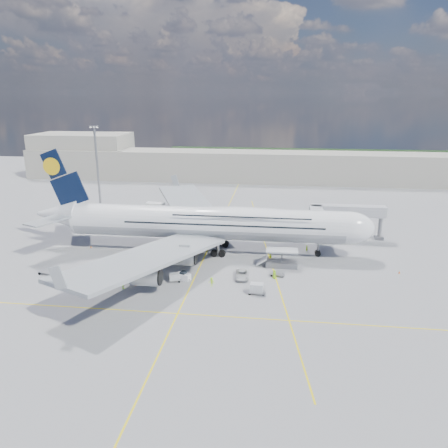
# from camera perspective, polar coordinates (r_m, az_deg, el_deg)

# --- Properties ---
(ground) EXTENTS (300.00, 300.00, 0.00)m
(ground) POSITION_cam_1_polar(r_m,az_deg,el_deg) (91.55, -3.24, -5.69)
(ground) COLOR gray
(ground) RESTS_ON ground
(taxi_line_main) EXTENTS (0.25, 220.00, 0.01)m
(taxi_line_main) POSITION_cam_1_polar(r_m,az_deg,el_deg) (91.54, -3.24, -5.69)
(taxi_line_main) COLOR yellow
(taxi_line_main) RESTS_ON ground
(taxi_line_cross) EXTENTS (120.00, 0.25, 0.01)m
(taxi_line_cross) POSITION_cam_1_polar(r_m,az_deg,el_deg) (73.85, -6.07, -11.55)
(taxi_line_cross) COLOR yellow
(taxi_line_cross) RESTS_ON ground
(taxi_line_diag) EXTENTS (14.16, 99.06, 0.01)m
(taxi_line_diag) POSITION_cam_1_polar(r_m,az_deg,el_deg) (99.50, 5.78, -3.87)
(taxi_line_diag) COLOR yellow
(taxi_line_diag) RESTS_ON ground
(airliner) EXTENTS (77.26, 79.15, 23.71)m
(airliner) POSITION_cam_1_polar(r_m,az_deg,el_deg) (98.51, -2.11, 0.20)
(airliner) COLOR white
(airliner) RESTS_ON ground
(jet_bridge) EXTENTS (18.80, 12.10, 8.50)m
(jet_bridge) POSITION_cam_1_polar(r_m,az_deg,el_deg) (108.73, 14.41, 1.26)
(jet_bridge) COLOR #B7B7BC
(jet_bridge) RESTS_ON ground
(cargo_loader) EXTENTS (8.53, 3.20, 3.67)m
(cargo_loader) POSITION_cam_1_polar(r_m,az_deg,el_deg) (92.41, 7.43, -4.75)
(cargo_loader) COLOR silver
(cargo_loader) RESTS_ON ground
(light_mast) EXTENTS (3.00, 0.70, 25.50)m
(light_mast) POSITION_cam_1_polar(r_m,az_deg,el_deg) (141.42, -16.22, 7.27)
(light_mast) COLOR gray
(light_mast) RESTS_ON ground
(terminal) EXTENTS (180.00, 16.00, 12.00)m
(terminal) POSITION_cam_1_polar(r_m,az_deg,el_deg) (181.17, 2.17, 7.56)
(terminal) COLOR #B2AD9E
(terminal) RESTS_ON ground
(hangar) EXTENTS (40.00, 22.00, 18.00)m
(hangar) POSITION_cam_1_polar(r_m,az_deg,el_deg) (203.87, -17.92, 8.65)
(hangar) COLOR #B2AD9E
(hangar) RESTS_ON ground
(tree_line) EXTENTS (160.00, 6.00, 8.00)m
(tree_line) POSITION_cam_1_polar(r_m,az_deg,el_deg) (226.60, 13.45, 8.46)
(tree_line) COLOR #193814
(tree_line) RESTS_ON ground
(dolly_row_a) EXTENTS (3.36, 2.33, 1.93)m
(dolly_row_a) POSITION_cam_1_polar(r_m,az_deg,el_deg) (88.97, -10.59, -5.92)
(dolly_row_a) COLOR gray
(dolly_row_a) RESTS_ON ground
(dolly_row_b) EXTENTS (3.48, 2.45, 0.46)m
(dolly_row_b) POSITION_cam_1_polar(r_m,az_deg,el_deg) (85.95, -17.11, -7.74)
(dolly_row_b) COLOR gray
(dolly_row_b) RESTS_ON ground
(dolly_row_c) EXTENTS (2.83, 1.99, 1.62)m
(dolly_row_c) POSITION_cam_1_polar(r_m,az_deg,el_deg) (85.18, -6.49, -6.91)
(dolly_row_c) COLOR gray
(dolly_row_c) RESTS_ON ground
(dolly_back) EXTENTS (3.74, 2.66, 0.50)m
(dolly_back) POSITION_cam_1_polar(r_m,az_deg,el_deg) (95.11, -22.06, -5.83)
(dolly_back) COLOR gray
(dolly_back) RESTS_ON ground
(dolly_nose_far) EXTENTS (3.04, 2.05, 0.41)m
(dolly_nose_far) POSITION_cam_1_polar(r_m,az_deg,el_deg) (87.93, 6.96, -6.54)
(dolly_nose_far) COLOR gray
(dolly_nose_far) RESTS_ON ground
(dolly_nose_near) EXTENTS (3.22, 1.84, 1.99)m
(dolly_nose_near) POSITION_cam_1_polar(r_m,az_deg,el_deg) (79.82, 4.29, -8.38)
(dolly_nose_near) COLOR gray
(dolly_nose_near) RESTS_ON ground
(baggage_tug) EXTENTS (3.08, 2.22, 1.75)m
(baggage_tug) POSITION_cam_1_polar(r_m,az_deg,el_deg) (85.65, -5.33, -6.81)
(baggage_tug) COLOR white
(baggage_tug) RESTS_ON ground
(catering_truck_inner) EXTENTS (6.75, 2.69, 4.06)m
(catering_truck_inner) POSITION_cam_1_polar(r_m,az_deg,el_deg) (121.40, -8.28, 0.80)
(catering_truck_inner) COLOR gray
(catering_truck_inner) RESTS_ON ground
(catering_truck_outer) EXTENTS (7.43, 3.21, 4.34)m
(catering_truck_outer) POSITION_cam_1_polar(r_m,az_deg,el_deg) (128.64, -8.68, 1.74)
(catering_truck_outer) COLOR gray
(catering_truck_outer) RESTS_ON ground
(service_van) EXTENTS (2.85, 5.49, 1.48)m
(service_van) POSITION_cam_1_polar(r_m,az_deg,el_deg) (86.17, 2.35, -6.62)
(service_van) COLOR silver
(service_van) RESTS_ON ground
(crew_nose) EXTENTS (0.68, 0.59, 1.57)m
(crew_nose) POSITION_cam_1_polar(r_m,az_deg,el_deg) (101.62, 10.77, -3.17)
(crew_nose) COLOR #B3F019
(crew_nose) RESTS_ON ground
(crew_loader) EXTENTS (1.02, 1.10, 1.80)m
(crew_loader) POSITION_cam_1_polar(r_m,az_deg,el_deg) (94.47, 6.06, -4.45)
(crew_loader) COLOR #E0FF1A
(crew_loader) RESTS_ON ground
(crew_wing) EXTENTS (0.74, 1.11, 1.75)m
(crew_wing) POSITION_cam_1_polar(r_m,az_deg,el_deg) (83.73, -13.06, -7.69)
(crew_wing) COLOR #A4FF1A
(crew_wing) RESTS_ON ground
(crew_van) EXTENTS (1.04, 1.05, 1.84)m
(crew_van) POSITION_cam_1_polar(r_m,az_deg,el_deg) (86.33, 6.60, -6.55)
(crew_van) COLOR #A6F619
(crew_van) RESTS_ON ground
(crew_tug) EXTENTS (1.25, 0.84, 1.79)m
(crew_tug) POSITION_cam_1_polar(r_m,az_deg,el_deg) (82.60, -1.64, -7.57)
(crew_tug) COLOR #A7EA18
(crew_tug) RESTS_ON ground
(cone_nose) EXTENTS (0.39, 0.39, 0.49)m
(cone_nose) POSITION_cam_1_polar(r_m,az_deg,el_deg) (95.27, 21.93, -5.87)
(cone_nose) COLOR orange
(cone_nose) RESTS_ON ground
(cone_wing_left_inner) EXTENTS (0.45, 0.45, 0.58)m
(cone_wing_left_inner) POSITION_cam_1_polar(r_m,az_deg,el_deg) (120.38, -4.19, -0.01)
(cone_wing_left_inner) COLOR orange
(cone_wing_left_inner) RESTS_ON ground
(cone_wing_left_outer) EXTENTS (0.50, 0.50, 0.64)m
(cone_wing_left_outer) POSITION_cam_1_polar(r_m,az_deg,el_deg) (123.76, -5.72, 0.43)
(cone_wing_left_outer) COLOR orange
(cone_wing_left_outer) RESTS_ON ground
(cone_wing_right_inner) EXTENTS (0.42, 0.42, 0.53)m
(cone_wing_right_inner) POSITION_cam_1_polar(r_m,az_deg,el_deg) (91.54, -12.63, -5.92)
(cone_wing_right_inner) COLOR orange
(cone_wing_right_inner) RESTS_ON ground
(cone_wing_right_outer) EXTENTS (0.47, 0.47, 0.60)m
(cone_wing_right_outer) POSITION_cam_1_polar(r_m,az_deg,el_deg) (84.79, -11.46, -7.70)
(cone_wing_right_outer) COLOR orange
(cone_wing_right_outer) RESTS_ON ground
(cone_tail) EXTENTS (0.38, 0.38, 0.49)m
(cone_tail) POSITION_cam_1_polar(r_m,az_deg,el_deg) (107.25, -16.99, -2.87)
(cone_tail) COLOR orange
(cone_tail) RESTS_ON ground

